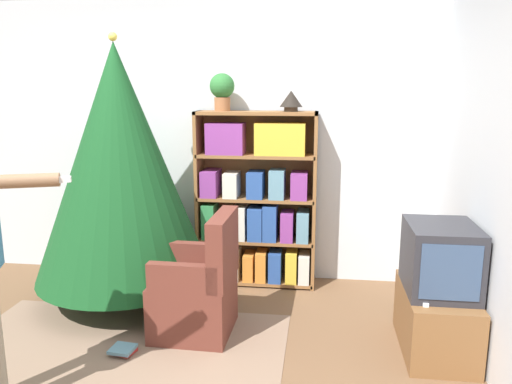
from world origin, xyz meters
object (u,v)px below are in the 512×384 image
(bookshelf, at_px, (256,204))
(potted_plant, at_px, (222,89))
(television, at_px, (440,258))
(christmas_tree, at_px, (120,164))
(table_lamp, at_px, (291,100))
(armchair, at_px, (199,292))

(bookshelf, relative_size, potted_plant, 4.85)
(potted_plant, bearing_deg, television, -32.54)
(christmas_tree, xyz_separation_m, potted_plant, (0.76, 0.52, 0.60))
(christmas_tree, xyz_separation_m, table_lamp, (1.37, 0.52, 0.51))
(potted_plant, height_order, table_lamp, potted_plant)
(armchair, bearing_deg, table_lamp, 151.39)
(television, xyz_separation_m, table_lamp, (-1.09, 1.08, 1.02))
(television, distance_m, armchair, 1.72)
(potted_plant, bearing_deg, bookshelf, -2.42)
(potted_plant, bearing_deg, table_lamp, -0.00)
(bookshelf, distance_m, potted_plant, 1.07)
(armchair, distance_m, table_lamp, 1.82)
(christmas_tree, bearing_deg, potted_plant, 34.33)
(potted_plant, relative_size, table_lamp, 1.64)
(potted_plant, xyz_separation_m, table_lamp, (0.61, -0.00, -0.09))
(bookshelf, bearing_deg, potted_plant, 177.58)
(potted_plant, bearing_deg, christmas_tree, -145.67)
(armchair, bearing_deg, christmas_tree, -122.24)
(television, bearing_deg, table_lamp, 135.13)
(bookshelf, height_order, television, bookshelf)
(television, bearing_deg, potted_plant, 147.46)
(christmas_tree, bearing_deg, bookshelf, 25.44)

